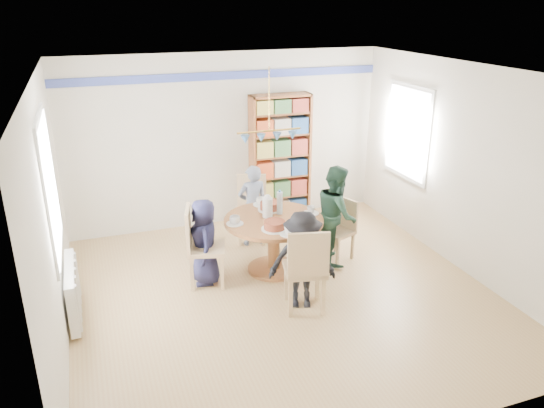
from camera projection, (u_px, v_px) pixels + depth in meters
name	position (u px, v px, depth m)	size (l,w,h in m)	color
ground	(283.00, 294.00, 6.57)	(5.00, 5.00, 0.00)	tan
room_shell	(240.00, 150.00, 6.66)	(5.00, 5.00, 5.00)	white
radiator	(73.00, 291.00, 5.95)	(0.12, 1.00, 0.60)	silver
dining_table	(274.00, 232.00, 6.96)	(1.30, 1.30, 0.75)	brown
chair_left	(199.00, 243.00, 6.61)	(0.56, 0.56, 1.04)	#D7B084
chair_right	(341.00, 226.00, 7.35)	(0.49, 0.49, 0.86)	#D7B084
chair_far	(252.00, 205.00, 7.92)	(0.55, 0.55, 0.99)	#D7B084
chair_near	(306.00, 267.00, 6.00)	(0.56, 0.56, 1.06)	#D7B084
person_left	(204.00, 242.00, 6.67)	(0.55, 0.36, 1.13)	#181836
person_right	(336.00, 214.00, 7.19)	(0.67, 0.52, 1.37)	#193326
person_far	(253.00, 206.00, 7.71)	(0.44, 0.29, 1.22)	gray
person_near	(302.00, 260.00, 6.11)	(0.77, 0.45, 1.20)	black
bookshelf	(280.00, 159.00, 8.53)	(0.98, 0.29, 2.05)	brown
tableware	(271.00, 213.00, 6.88)	(1.27, 1.27, 0.33)	white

